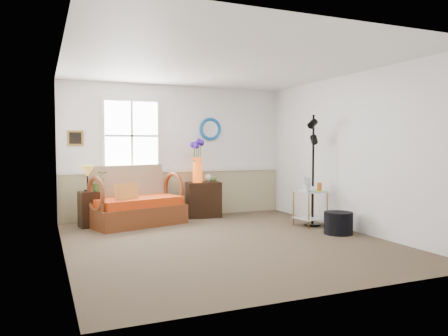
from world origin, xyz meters
name	(u,v)px	position (x,y,z in m)	size (l,w,h in m)	color
floor	(226,241)	(0.00, 0.00, 0.00)	(4.50, 5.00, 0.01)	brown
ceiling	(226,64)	(0.00, 0.00, 2.60)	(4.50, 5.00, 0.01)	white
walls	(226,154)	(0.00, 0.00, 1.30)	(4.51, 5.01, 2.60)	white
wainscot	(177,194)	(0.00, 2.48, 0.45)	(4.46, 0.02, 0.90)	tan
chair_rail	(177,170)	(0.00, 2.47, 0.92)	(4.46, 0.04, 0.06)	silver
window	(132,136)	(-0.90, 2.47, 1.60)	(1.14, 0.06, 1.44)	white
picture	(75,138)	(-1.92, 2.48, 1.55)	(0.28, 0.03, 0.28)	#AE7D2F
mirror	(210,129)	(0.70, 2.48, 1.75)	(0.47, 0.47, 0.07)	#1979C0
loveseat	(136,195)	(-0.94, 1.87, 0.53)	(1.61, 0.91, 1.05)	brown
throw_pillow	(127,195)	(-1.14, 1.69, 0.56)	(0.43, 0.11, 0.43)	orange
lamp_stand	(90,209)	(-1.73, 1.98, 0.31)	(0.35, 0.35, 0.62)	black
table_lamp	(87,179)	(-1.77, 1.95, 0.85)	(0.25, 0.25, 0.46)	gold
potted_plant	(98,184)	(-1.59, 1.97, 0.75)	(0.32, 0.35, 0.27)	#4B722F
cabinet	(204,200)	(0.45, 2.18, 0.35)	(0.65, 0.42, 0.69)	black
flower_vase	(198,161)	(0.31, 2.16, 1.11)	(0.24, 0.24, 0.82)	#D74A0E
side_table	(310,208)	(1.85, 0.57, 0.31)	(0.49, 0.49, 0.62)	#B27834
tabletop_items	(313,184)	(1.89, 0.56, 0.75)	(0.41, 0.41, 0.25)	silver
floor_lamp	(313,170)	(1.91, 0.58, 0.98)	(0.28, 0.28, 1.95)	black
ottoman	(338,223)	(1.87, -0.19, 0.18)	(0.46, 0.46, 0.35)	black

